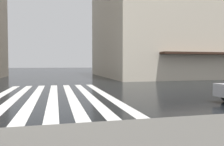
# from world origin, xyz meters

# --- Properties ---
(ground_plane) EXTENTS (220.00, 220.00, 0.00)m
(ground_plane) POSITION_xyz_m (0.00, 0.00, 0.00)
(ground_plane) COLOR black
(zebra_crossing) EXTENTS (13.00, 6.50, 0.01)m
(zebra_crossing) POSITION_xyz_m (4.00, -0.62, 0.00)
(zebra_crossing) COLOR silver
(zebra_crossing) RESTS_ON ground_plane
(haussmann_block_corner) EXTENTS (20.92, 27.00, 22.88)m
(haussmann_block_corner) POSITION_xyz_m (22.36, -20.86, 11.20)
(haussmann_block_corner) COLOR beige
(haussmann_block_corner) RESTS_ON ground_plane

